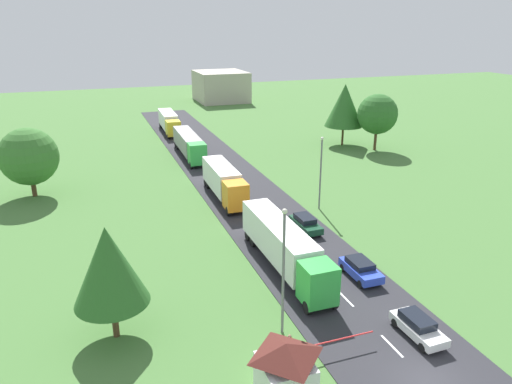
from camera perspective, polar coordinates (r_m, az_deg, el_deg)
The scene contains 20 objects.
ground_plane at distance 32.03m, azimuth 19.59°, elevation -20.53°, with size 280.00×280.00×0.00m, color #477538.
road at distance 50.12m, azimuth 2.10°, elevation -3.92°, with size 10.00×140.00×0.06m, color #2B2B30.
lane_marking_centre at distance 46.73m, azimuth 3.93°, elevation -5.74°, with size 0.16×120.15×0.01m.
truck_lead at distance 40.89m, azimuth 3.31°, elevation -6.28°, with size 2.58×14.69×3.72m.
truck_second at distance 56.94m, azimuth -3.81°, elevation 1.31°, with size 2.65×11.96×3.72m.
truck_third at distance 75.48m, azimuth -7.93°, elevation 5.69°, with size 2.77×14.59×3.47m.
truck_fourth at distance 92.91m, azimuth -10.24°, elevation 8.21°, with size 2.82×12.30×3.56m.
car_lead at distance 35.08m, azimuth 18.60°, elevation -14.81°, with size 1.82×4.23×1.45m.
car_second at distance 40.97m, azimuth 12.26°, elevation -8.84°, with size 1.93×4.19×1.48m.
car_third at distance 48.73m, azimuth 5.88°, elevation -3.69°, with size 1.86×4.42×1.50m.
guard_booth at distance 28.36m, azimuth 3.52°, elevation -20.38°, with size 3.21×3.26×3.68m.
barrier_gate at distance 32.06m, azimuth 7.73°, elevation -17.76°, with size 4.64×0.28×1.05m.
person_lead at distance 31.63m, azimuth 3.97°, elevation -17.70°, with size 0.38×0.23×1.74m.
lamppost_lead at distance 31.63m, azimuth 3.26°, elevation -8.81°, with size 0.36×0.36×9.06m.
lamppost_second at distance 53.36m, azimuth 7.66°, elevation 2.65°, with size 0.36×0.36×8.28m.
tree_oak at distance 32.48m, azimuth -17.01°, elevation -8.34°, with size 4.88×4.88×8.01m.
tree_birch at distance 80.37m, azimuth 14.16°, elevation 8.91°, with size 6.40×6.40×9.09m.
tree_maple at distance 82.45m, azimuth 10.41°, elevation 10.04°, with size 6.35×6.35×10.22m.
tree_pine at distance 62.83m, azimuth -25.28°, elevation 3.80°, with size 6.80×6.80×8.33m.
distant_building at distance 128.72m, azimuth -4.19°, elevation 12.36°, with size 12.29×13.75×7.54m, color #B2A899.
Camera 1 is at (-17.14, -18.11, 20.10)m, focal length 33.84 mm.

